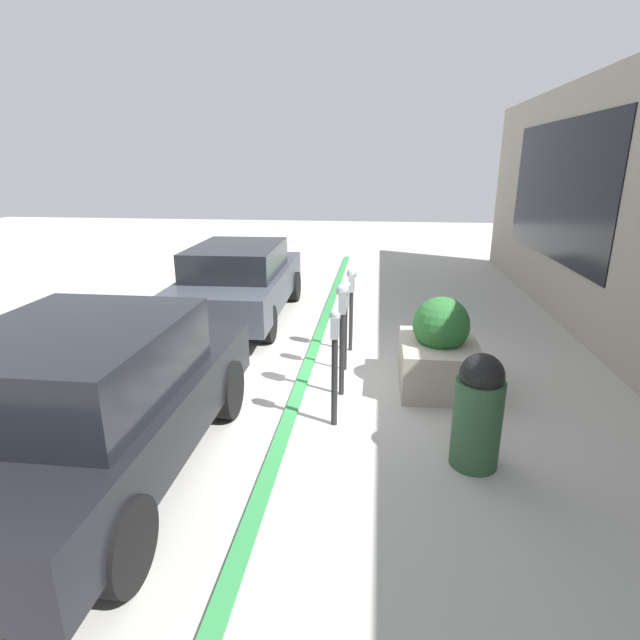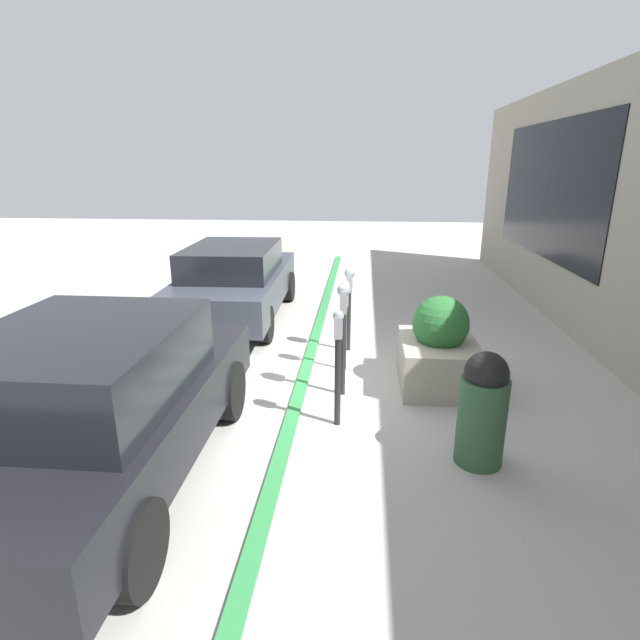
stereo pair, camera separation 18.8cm
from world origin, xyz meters
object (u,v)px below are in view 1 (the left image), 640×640
parking_meter_second (342,317)px  planter_box (439,351)px  parking_meter_fourth (352,291)px  parking_meter_nearest (335,354)px  trash_bin (478,410)px  parked_car_middle (240,280)px  parking_meter_middle (346,306)px  parked_car_front (90,400)px

parking_meter_second → planter_box: (0.40, -1.28, -0.56)m
parking_meter_second → parking_meter_fourth: bearing=-0.9°
parking_meter_second → parking_meter_fourth: size_ratio=1.10×
parking_meter_fourth → parking_meter_second: bearing=179.1°
parking_meter_nearest → trash_bin: (-0.64, -1.48, -0.28)m
planter_box → parked_car_middle: bearing=51.5°
parking_meter_nearest → planter_box: size_ratio=1.05×
parking_meter_middle → trash_bin: size_ratio=1.12×
parking_meter_nearest → parking_meter_second: parking_meter_second is taller
parking_meter_fourth → parked_car_middle: bearing=55.4°
parking_meter_middle → parking_meter_second: bearing=-179.3°
parking_meter_second → planter_box: bearing=-72.6°
parking_meter_middle → parking_meter_nearest: bearing=179.5°
parked_car_front → parked_car_middle: size_ratio=0.93×
parking_meter_second → parked_car_front: (-2.08, 2.21, -0.25)m
parking_meter_second → trash_bin: size_ratio=1.25×
parking_meter_fourth → parked_car_front: 4.35m
parking_meter_second → parking_meter_fourth: (1.64, -0.02, -0.07)m
parking_meter_second → trash_bin: 2.11m
planter_box → parked_car_front: 4.30m
planter_box → trash_bin: bearing=-174.8°
parking_meter_middle → planter_box: size_ratio=1.02×
planter_box → parking_meter_second: bearing=107.4°
parked_car_front → parking_meter_fourth: bearing=-31.3°
parking_meter_nearest → parking_meter_middle: bearing=-0.5°
parking_meter_nearest → planter_box: (1.21, -1.31, -0.38)m
parked_car_middle → parking_meter_middle: bearing=-138.3°
planter_box → parked_car_front: parked_car_front is taller
parking_meter_nearest → parked_car_middle: parked_car_middle is taller
parking_meter_fourth → parked_car_front: bearing=149.0°
parked_car_front → trash_bin: (0.63, -3.67, -0.21)m
parking_meter_middle → parking_meter_fourth: bearing=-2.5°
planter_box → parked_car_middle: 4.49m
planter_box → parked_car_front: (-2.48, 3.50, 0.31)m
parking_meter_fourth → parking_meter_nearest: bearing=178.8°
parked_car_middle → trash_bin: size_ratio=3.68×
parking_meter_fourth → trash_bin: size_ratio=1.14×
parking_meter_nearest → planter_box: parking_meter_nearest is taller
parking_meter_nearest → parked_car_middle: 4.56m
trash_bin → planter_box: bearing=5.2°
parking_meter_fourth → trash_bin: 3.43m
parking_meter_fourth → parked_car_middle: (1.55, 2.25, -0.23)m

